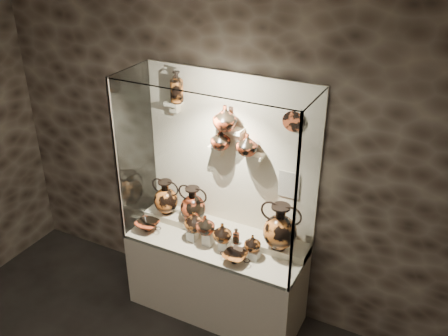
# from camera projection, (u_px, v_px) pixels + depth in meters

# --- Properties ---
(wall_back) EXTENTS (5.00, 0.02, 3.20)m
(wall_back) POSITION_uv_depth(u_px,v_px,m) (231.00, 156.00, 4.59)
(wall_back) COLOR #2B221B
(wall_back) RESTS_ON ground
(plinth) EXTENTS (1.70, 0.60, 0.80)m
(plinth) POSITION_uv_depth(u_px,v_px,m) (216.00, 278.00, 4.90)
(plinth) COLOR beige
(plinth) RESTS_ON floor
(front_tier) EXTENTS (1.68, 0.58, 0.03)m
(front_tier) POSITION_uv_depth(u_px,v_px,m) (216.00, 244.00, 4.70)
(front_tier) COLOR #B9AC8F
(front_tier) RESTS_ON plinth
(rear_tier) EXTENTS (1.70, 0.25, 0.10)m
(rear_tier) POSITION_uv_depth(u_px,v_px,m) (224.00, 231.00, 4.83)
(rear_tier) COLOR #B9AC8F
(rear_tier) RESTS_ON plinth
(back_panel) EXTENTS (1.70, 0.03, 1.60)m
(back_panel) POSITION_uv_depth(u_px,v_px,m) (231.00, 156.00, 4.59)
(back_panel) COLOR beige
(back_panel) RESTS_ON plinth
(glass_front) EXTENTS (1.70, 0.01, 1.60)m
(glass_front) POSITION_uv_depth(u_px,v_px,m) (198.00, 185.00, 4.11)
(glass_front) COLOR white
(glass_front) RESTS_ON plinth
(glass_left) EXTENTS (0.01, 0.60, 1.60)m
(glass_left) POSITION_uv_depth(u_px,v_px,m) (135.00, 151.00, 4.68)
(glass_left) COLOR white
(glass_left) RESTS_ON plinth
(glass_right) EXTENTS (0.01, 0.60, 1.60)m
(glass_right) POSITION_uv_depth(u_px,v_px,m) (308.00, 193.00, 4.00)
(glass_right) COLOR white
(glass_right) RESTS_ON plinth
(glass_top) EXTENTS (1.70, 0.60, 0.01)m
(glass_top) POSITION_uv_depth(u_px,v_px,m) (214.00, 82.00, 3.97)
(glass_top) COLOR white
(glass_top) RESTS_ON back_panel
(frame_post_left) EXTENTS (0.02, 0.02, 1.60)m
(frame_post_left) POSITION_uv_depth(u_px,v_px,m) (117.00, 164.00, 4.45)
(frame_post_left) COLOR gray
(frame_post_left) RESTS_ON plinth
(frame_post_right) EXTENTS (0.02, 0.02, 1.60)m
(frame_post_right) POSITION_uv_depth(u_px,v_px,m) (295.00, 210.00, 3.77)
(frame_post_right) COLOR gray
(frame_post_right) RESTS_ON plinth
(pedestal_a) EXTENTS (0.09, 0.09, 0.10)m
(pedestal_a) POSITION_uv_depth(u_px,v_px,m) (193.00, 235.00, 4.72)
(pedestal_a) COLOR silver
(pedestal_a) RESTS_ON front_tier
(pedestal_b) EXTENTS (0.09, 0.09, 0.13)m
(pedestal_b) POSITION_uv_depth(u_px,v_px,m) (208.00, 238.00, 4.65)
(pedestal_b) COLOR silver
(pedestal_b) RESTS_ON front_tier
(pedestal_c) EXTENTS (0.09, 0.09, 0.09)m
(pedestal_c) POSITION_uv_depth(u_px,v_px,m) (224.00, 245.00, 4.59)
(pedestal_c) COLOR silver
(pedestal_c) RESTS_ON front_tier
(pedestal_d) EXTENTS (0.09, 0.09, 0.12)m
(pedestal_d) POSITION_uv_depth(u_px,v_px,m) (240.00, 248.00, 4.52)
(pedestal_d) COLOR silver
(pedestal_d) RESTS_ON front_tier
(pedestal_e) EXTENTS (0.09, 0.09, 0.08)m
(pedestal_e) POSITION_uv_depth(u_px,v_px,m) (254.00, 255.00, 4.47)
(pedestal_e) COLOR silver
(pedestal_e) RESTS_ON front_tier
(bracket_ul) EXTENTS (0.14, 0.12, 0.04)m
(bracket_ul) POSITION_uv_depth(u_px,v_px,m) (174.00, 103.00, 4.54)
(bracket_ul) COLOR beige
(bracket_ul) RESTS_ON back_panel
(bracket_ca) EXTENTS (0.14, 0.12, 0.04)m
(bracket_ca) POSITION_uv_depth(u_px,v_px,m) (217.00, 147.00, 4.52)
(bracket_ca) COLOR beige
(bracket_ca) RESTS_ON back_panel
(bracket_cb) EXTENTS (0.10, 0.12, 0.04)m
(bracket_cb) POSITION_uv_depth(u_px,v_px,m) (238.00, 131.00, 4.35)
(bracket_cb) COLOR beige
(bracket_cb) RESTS_ON back_panel
(bracket_cc) EXTENTS (0.14, 0.12, 0.04)m
(bracket_cc) POSITION_uv_depth(u_px,v_px,m) (256.00, 156.00, 4.37)
(bracket_cc) COLOR beige
(bracket_cc) RESTS_ON back_panel
(amphora_left) EXTENTS (0.33, 0.33, 0.36)m
(amphora_left) POSITION_uv_depth(u_px,v_px,m) (166.00, 197.00, 4.95)
(amphora_left) COLOR #C26525
(amphora_left) RESTS_ON rear_tier
(amphora_mid) EXTENTS (0.36, 0.36, 0.37)m
(amphora_mid) POSITION_uv_depth(u_px,v_px,m) (193.00, 204.00, 4.82)
(amphora_mid) COLOR #C54722
(amphora_mid) RESTS_ON rear_tier
(amphora_right) EXTENTS (0.45, 0.45, 0.45)m
(amphora_right) POSITION_uv_depth(u_px,v_px,m) (280.00, 227.00, 4.41)
(amphora_right) COLOR #C26525
(amphora_right) RESTS_ON rear_tier
(jug_a) EXTENTS (0.22, 0.22, 0.20)m
(jug_a) POSITION_uv_depth(u_px,v_px,m) (194.00, 221.00, 4.66)
(jug_a) COLOR #C26525
(jug_a) RESTS_ON pedestal_a
(jug_b) EXTENTS (0.21, 0.21, 0.19)m
(jug_b) POSITION_uv_depth(u_px,v_px,m) (205.00, 224.00, 4.57)
(jug_b) COLOR #C54722
(jug_b) RESTS_ON pedestal_b
(jug_c) EXTENTS (0.20, 0.20, 0.19)m
(jug_c) POSITION_uv_depth(u_px,v_px,m) (222.00, 232.00, 4.53)
(jug_c) COLOR #C26525
(jug_c) RESTS_ON pedestal_c
(jug_e) EXTENTS (0.19, 0.19, 0.16)m
(jug_e) POSITION_uv_depth(u_px,v_px,m) (253.00, 243.00, 4.43)
(jug_e) COLOR #C26525
(jug_e) RESTS_ON pedestal_e
(lekythos_small) EXTENTS (0.09, 0.09, 0.17)m
(lekythos_small) POSITION_uv_depth(u_px,v_px,m) (236.00, 235.00, 4.45)
(lekythos_small) COLOR #C54722
(lekythos_small) RESTS_ON pedestal_d
(kylix_left) EXTENTS (0.35, 0.32, 0.12)m
(kylix_left) POSITION_uv_depth(u_px,v_px,m) (148.00, 225.00, 4.85)
(kylix_left) COLOR #C54722
(kylix_left) RESTS_ON front_tier
(kylix_right) EXTENTS (0.33, 0.31, 0.11)m
(kylix_right) POSITION_uv_depth(u_px,v_px,m) (235.00, 257.00, 4.42)
(kylix_right) COLOR #C26525
(kylix_right) RESTS_ON front_tier
(lekythos_tall) EXTENTS (0.13, 0.13, 0.33)m
(lekythos_tall) POSITION_uv_depth(u_px,v_px,m) (177.00, 86.00, 4.42)
(lekythos_tall) COLOR #C26525
(lekythos_tall) RESTS_ON bracket_ul
(ovoid_vase_a) EXTENTS (0.21, 0.21, 0.19)m
(ovoid_vase_a) POSITION_uv_depth(u_px,v_px,m) (221.00, 139.00, 4.42)
(ovoid_vase_a) COLOR #C54722
(ovoid_vase_a) RESTS_ON bracket_ca
(ovoid_vase_b) EXTENTS (0.28, 0.28, 0.22)m
(ovoid_vase_b) POSITION_uv_depth(u_px,v_px,m) (225.00, 118.00, 4.28)
(ovoid_vase_b) COLOR #C54722
(ovoid_vase_b) RESTS_ON bracket_cb
(ovoid_vase_c) EXTENTS (0.22, 0.22, 0.20)m
(ovoid_vase_c) POSITION_uv_depth(u_px,v_px,m) (247.00, 144.00, 4.31)
(ovoid_vase_c) COLOR #C54722
(ovoid_vase_c) RESTS_ON bracket_cc
(wall_plate) EXTENTS (0.18, 0.02, 0.18)m
(wall_plate) POSITION_uv_depth(u_px,v_px,m) (293.00, 121.00, 4.12)
(wall_plate) COLOR #AF4622
(wall_plate) RESTS_ON back_panel
(info_placard) EXTENTS (0.19, 0.01, 0.25)m
(info_placard) POSITION_uv_depth(u_px,v_px,m) (289.00, 185.00, 4.40)
(info_placard) COLOR beige
(info_placard) RESTS_ON back_panel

